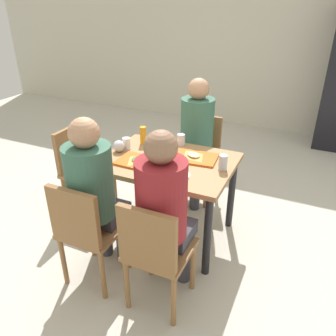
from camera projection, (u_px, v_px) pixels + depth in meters
ground_plane at (168, 233)px, 3.07m from camera, size 10.00×10.00×0.02m
back_wall at (257, 35)px, 5.02m from camera, size 10.00×0.10×2.80m
main_table at (168, 171)px, 2.78m from camera, size 1.06×0.79×0.73m
chair_near_left at (86, 228)px, 2.31m from camera, size 0.40×0.40×0.85m
chair_near_right at (155, 250)px, 2.11m from camera, size 0.40×0.40×0.85m
chair_far_side at (199, 151)px, 3.47m from camera, size 0.40×0.40×0.85m
chair_left_end at (80, 165)px, 3.18m from camera, size 0.40×0.40×0.85m
person_in_red at (94, 188)px, 2.31m from camera, size 0.32×0.42×1.26m
person_in_brown_jacket at (164, 206)px, 2.11m from camera, size 0.32×0.42×1.26m
person_far_side at (196, 133)px, 3.24m from camera, size 0.32×0.42×1.26m
tray_red_near at (140, 162)px, 2.69m from camera, size 0.37×0.27×0.02m
tray_red_far at (195, 158)px, 2.76m from camera, size 0.38×0.29×0.02m
paper_plate_center at (162, 147)px, 2.97m from camera, size 0.22×0.22×0.01m
paper_plate_near_edge at (175, 175)px, 2.50m from camera, size 0.22×0.22×0.01m
pizza_slice_a at (139, 159)px, 2.69m from camera, size 0.19×0.22×0.02m
pizza_slice_b at (193, 155)px, 2.76m from camera, size 0.23×0.22×0.02m
pizza_slice_c at (164, 146)px, 2.95m from camera, size 0.25×0.26×0.02m
plastic_cup_a at (181, 140)px, 2.99m from camera, size 0.07×0.07×0.10m
plastic_cup_b at (152, 173)px, 2.43m from camera, size 0.07×0.07×0.10m
plastic_cup_c at (126, 143)px, 2.92m from camera, size 0.07×0.07×0.10m
soda_can at (223, 163)px, 2.55m from camera, size 0.07×0.07×0.12m
condiment_bottle at (143, 135)px, 3.00m from camera, size 0.06×0.06×0.16m
foil_bundle at (119, 146)px, 2.86m from camera, size 0.10×0.10×0.10m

